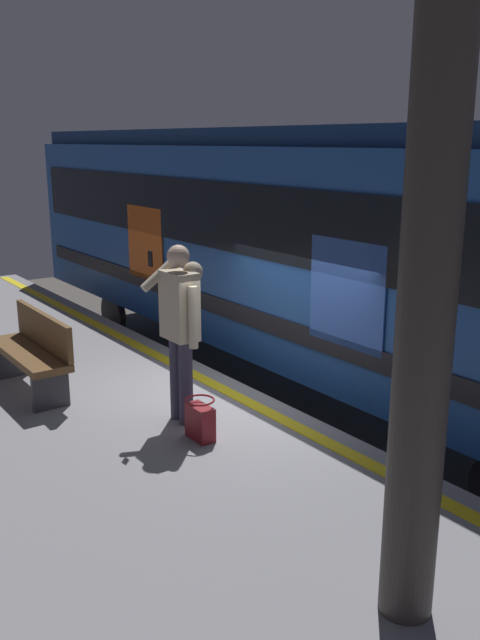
# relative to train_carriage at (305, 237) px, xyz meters

# --- Properties ---
(ground_plane) EXTENTS (25.37, 25.37, 0.00)m
(ground_plane) POSITION_rel_train_carriage_xyz_m (-1.49, 2.04, -2.44)
(ground_plane) COLOR #4C4742
(platform) EXTENTS (16.92, 3.74, 1.02)m
(platform) POSITION_rel_train_carriage_xyz_m (-1.49, 3.91, -1.93)
(platform) COLOR gray
(platform) RESTS_ON ground
(safety_line) EXTENTS (16.58, 0.16, 0.01)m
(safety_line) POSITION_rel_train_carriage_xyz_m (-1.49, 2.34, -1.41)
(safety_line) COLOR yellow
(safety_line) RESTS_ON platform
(track_rail_near) EXTENTS (21.99, 0.08, 0.16)m
(track_rail_near) POSITION_rel_train_carriage_xyz_m (-1.49, 0.71, -2.36)
(track_rail_near) COLOR slate
(track_rail_near) RESTS_ON ground
(track_rail_far) EXTENTS (21.99, 0.08, 0.16)m
(track_rail_far) POSITION_rel_train_carriage_xyz_m (-1.49, -0.72, -2.36)
(track_rail_far) COLOR slate
(track_rail_far) RESTS_ON ground
(train_carriage) EXTENTS (13.00, 2.78, 3.80)m
(train_carriage) POSITION_rel_train_carriage_xyz_m (0.00, 0.00, 0.00)
(train_carriage) COLOR #1E478C
(train_carriage) RESTS_ON ground
(passenger) EXTENTS (0.57, 0.55, 1.81)m
(passenger) POSITION_rel_train_carriage_xyz_m (-1.80, 3.17, -0.35)
(passenger) COLOR #383347
(passenger) RESTS_ON platform
(handbag) EXTENTS (0.31, 0.29, 0.41)m
(handbag) POSITION_rel_train_carriage_xyz_m (-2.27, 3.26, -1.23)
(handbag) COLOR maroon
(handbag) RESTS_ON platform
(station_column) EXTENTS (0.32, 0.32, 3.82)m
(station_column) POSITION_rel_train_carriage_xyz_m (-5.06, 3.57, 0.49)
(station_column) COLOR #38332D
(station_column) RESTS_ON platform
(bench) EXTENTS (1.58, 0.44, 0.90)m
(bench) POSITION_rel_train_carriage_xyz_m (-0.07, 4.08, -0.93)
(bench) COLOR brown
(bench) RESTS_ON platform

